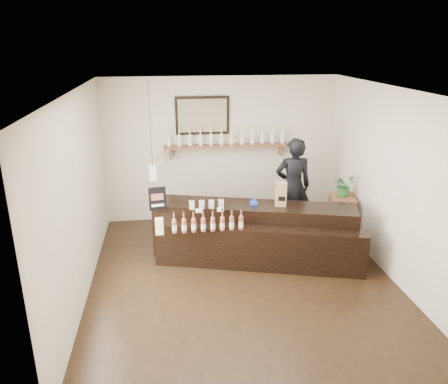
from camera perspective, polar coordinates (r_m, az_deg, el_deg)
ground at (r=6.78m, az=2.30°, el=-11.14°), size 5.00×5.00×0.00m
room_shell at (r=6.10m, az=2.52°, el=2.80°), size 5.00×5.00×5.00m
back_wall_decor at (r=8.35m, az=-1.36°, el=7.70°), size 2.66×0.96×1.69m
counter at (r=7.14m, az=4.01°, el=-5.63°), size 3.31×1.73×1.07m
promo_sign at (r=6.84m, az=-8.69°, el=-0.86°), size 0.27×0.07×0.37m
paper_bag at (r=7.00m, az=7.44°, el=-0.27°), size 0.20×0.17×0.39m
tape_dispenser at (r=7.04m, az=3.93°, el=-1.37°), size 0.13×0.08×0.10m
side_cabinet at (r=8.12m, az=15.00°, el=-3.25°), size 0.53×0.64×0.82m
potted_plant at (r=7.91m, az=15.38°, el=0.86°), size 0.47×0.44×0.40m
shopkeeper at (r=8.01m, az=9.03°, el=1.52°), size 0.76×0.51×2.04m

